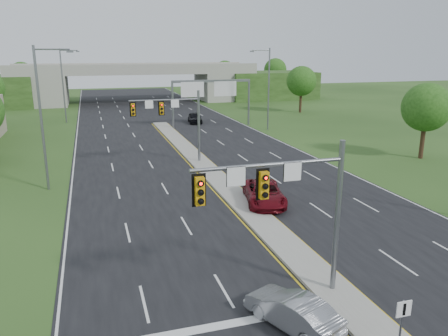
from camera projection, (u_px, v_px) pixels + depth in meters
ground at (332, 291)px, 19.83m from camera, size 240.00×240.00×0.00m
road at (179, 143)px, 52.14m from camera, size 24.00×160.00×0.02m
median at (204, 166)px, 41.04m from camera, size 2.00×54.00×0.16m
lane_markings at (185, 154)px, 46.35m from camera, size 23.72×160.00×0.01m
signal_mast_near at (292, 198)px, 17.89m from camera, size 6.62×0.60×7.00m
signal_mast_far at (175, 115)px, 40.98m from camera, size 6.62×0.60×7.00m
keep_right_sign at (402, 318)px, 15.25m from camera, size 0.60×0.13×2.20m
sign_gantry at (211, 90)px, 61.85m from camera, size 11.58×0.44×6.67m
overpass at (137, 85)px, 92.78m from camera, size 80.00×14.00×8.10m
lightpole_l_mid at (43, 112)px, 32.94m from camera, size 2.85×0.25×11.00m
lightpole_l_far at (64, 82)px, 65.26m from camera, size 2.85×0.25×11.00m
lightpole_r_far at (267, 85)px, 58.96m from camera, size 2.85×0.25×11.00m
tree_r_near at (426, 107)px, 43.20m from camera, size 4.80×4.80×7.60m
tree_r_mid at (301, 81)px, 76.57m from camera, size 5.20×5.20×8.12m
tree_back_b at (22, 74)px, 98.39m from camera, size 5.60×5.60×8.32m
tree_back_c at (225, 72)px, 112.01m from camera, size 5.60×5.60×8.32m
tree_back_d at (275, 70)px, 115.90m from camera, size 6.00×6.00×8.85m
car_silver at (292, 311)px, 17.10m from camera, size 3.00×4.39×1.37m
car_far_a at (264, 193)px, 31.02m from camera, size 3.74×5.99×1.54m
car_far_c at (195, 118)px, 66.31m from camera, size 2.34×4.76×1.56m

